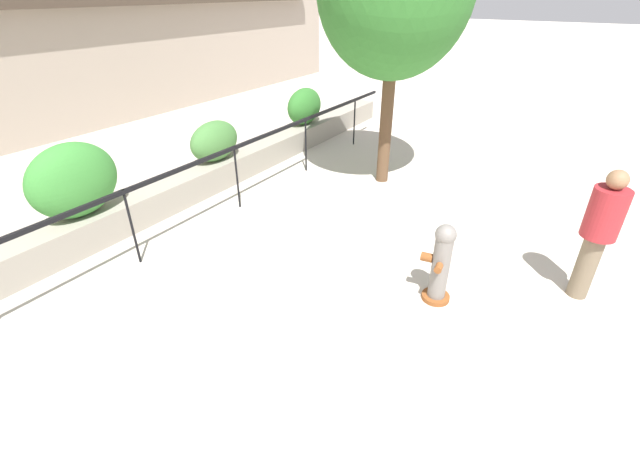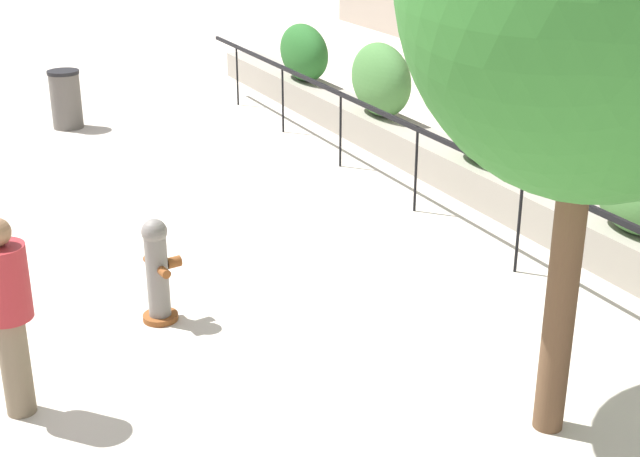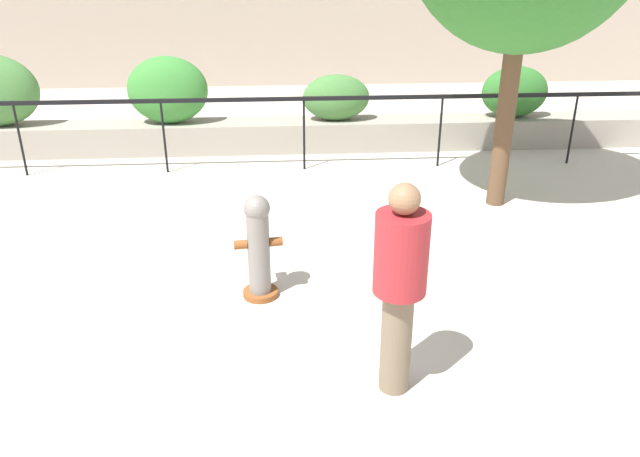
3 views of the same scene
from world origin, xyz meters
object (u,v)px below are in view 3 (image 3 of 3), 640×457
fire_hydrant (258,246)px  pedestrian (400,278)px  hedge_bush_2 (168,90)px  hedge_bush_4 (515,92)px  hedge_bush_3 (336,98)px

fire_hydrant → pedestrian: bearing=-54.5°
hedge_bush_2 → hedge_bush_4: (5.90, 0.00, -0.12)m
hedge_bush_4 → pedestrian: pedestrian is taller
hedge_bush_3 → hedge_bush_4: 3.10m
pedestrian → hedge_bush_4: bearing=63.6°
pedestrian → hedge_bush_3: bearing=88.7°
hedge_bush_3 → pedestrian: pedestrian is taller
hedge_bush_2 → hedge_bush_3: (2.81, 0.00, -0.17)m
hedge_bush_4 → pedestrian: (-3.24, -6.53, 0.05)m
hedge_bush_4 → pedestrian: bearing=-116.4°
hedge_bush_2 → pedestrian: size_ratio=0.77×
hedge_bush_2 → hedge_bush_3: bearing=0.0°
hedge_bush_3 → hedge_bush_2: bearing=180.0°
hedge_bush_4 → fire_hydrant: hedge_bush_4 is taller
fire_hydrant → pedestrian: size_ratio=0.62×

